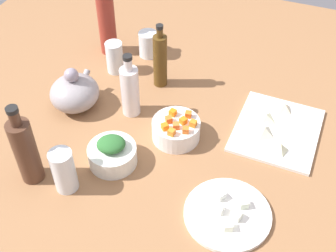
{
  "coord_description": "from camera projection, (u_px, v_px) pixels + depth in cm",
  "views": [
    {
      "loc": [
        -85.37,
        -33.26,
        98.15
      ],
      "look_at": [
        0.0,
        0.0,
        8.0
      ],
      "focal_mm": 47.3,
      "sensor_mm": 36.0,
      "label": 1
    }
  ],
  "objects": [
    {
      "name": "plate_tofu",
      "position": [
        227.0,
        214.0,
        1.12
      ],
      "size": [
        22.31,
        22.31,
        1.2
      ],
      "primitive_type": "cylinder",
      "color": "white",
      "rests_on": "tabletop"
    },
    {
      "name": "chopped_greens_mound",
      "position": [
        111.0,
        144.0,
        1.2
      ],
      "size": [
        9.67,
        10.13,
        3.4
      ],
      "primitive_type": "ellipsoid",
      "rotation": [
        0.0,
        0.0,
        2.01
      ],
      "color": "#2B662D",
      "rests_on": "bowl_greens"
    },
    {
      "name": "tofu_cube_0",
      "position": [
        243.0,
        204.0,
        1.12
      ],
      "size": [
        3.03,
        3.03,
        2.2
      ],
      "primitive_type": "cube",
      "rotation": [
        0.0,
        0.0,
        2.13
      ],
      "color": "white",
      "rests_on": "plate_tofu"
    },
    {
      "name": "carrot_cube_0",
      "position": [
        172.0,
        112.0,
        1.3
      ],
      "size": [
        2.15,
        2.15,
        1.8
      ],
      "primitive_type": "cube",
      "rotation": [
        0.0,
        0.0,
        1.35
      ],
      "color": "orange",
      "rests_on": "bowl_carrots"
    },
    {
      "name": "carrot_cube_4",
      "position": [
        171.0,
        132.0,
        1.24
      ],
      "size": [
        2.01,
        2.01,
        1.8
      ],
      "primitive_type": "cube",
      "rotation": [
        0.0,
        0.0,
        1.45
      ],
      "color": "orange",
      "rests_on": "bowl_carrots"
    },
    {
      "name": "drinking_glass_0",
      "position": [
        64.0,
        171.0,
        1.15
      ],
      "size": [
        6.17,
        6.17,
        13.12
      ],
      "primitive_type": "cylinder",
      "color": "white",
      "rests_on": "tabletop"
    },
    {
      "name": "tofu_cube_2",
      "position": [
        219.0,
        209.0,
        1.11
      ],
      "size": [
        2.38,
        2.38,
        2.2
      ],
      "primitive_type": "cube",
      "rotation": [
        0.0,
        0.0,
        1.49
      ],
      "color": "silver",
      "rests_on": "plate_tofu"
    },
    {
      "name": "bottle_0",
      "position": [
        160.0,
        60.0,
        1.44
      ],
      "size": [
        4.57,
        4.57,
        22.76
      ],
      "color": "#513815",
      "rests_on": "tabletop"
    },
    {
      "name": "cutting_board",
      "position": [
        277.0,
        130.0,
        1.34
      ],
      "size": [
        28.72,
        25.11,
        1.0
      ],
      "primitive_type": "cube",
      "rotation": [
        0.0,
        0.0,
        -0.03
      ],
      "color": "silver",
      "rests_on": "tabletop"
    },
    {
      "name": "bottle_3",
      "position": [
        107.0,
        23.0,
        1.56
      ],
      "size": [
        6.1,
        6.1,
        27.35
      ],
      "color": "maroon",
      "rests_on": "tabletop"
    },
    {
      "name": "tofu_cube_3",
      "position": [
        220.0,
        195.0,
        1.14
      ],
      "size": [
        3.04,
        3.04,
        2.2
      ],
      "primitive_type": "cube",
      "rotation": [
        0.0,
        0.0,
        1.01
      ],
      "color": "white",
      "rests_on": "plate_tofu"
    },
    {
      "name": "tofu_cube_1",
      "position": [
        237.0,
        216.0,
        1.1
      ],
      "size": [
        2.76,
        2.76,
        2.2
      ],
      "primitive_type": "cube",
      "rotation": [
        0.0,
        0.0,
        2.83
      ],
      "color": "white",
      "rests_on": "plate_tofu"
    },
    {
      "name": "dumpling_0",
      "position": [
        280.0,
        147.0,
        1.26
      ],
      "size": [
        5.38,
        5.47,
        3.17
      ],
      "primitive_type": "pyramid",
      "rotation": [
        0.0,
        0.0,
        2.15
      ],
      "color": "beige",
      "rests_on": "cutting_board"
    },
    {
      "name": "carrot_cube_7",
      "position": [
        186.0,
        130.0,
        1.24
      ],
      "size": [
        2.24,
        2.24,
        1.8
      ],
      "primitive_type": "cube",
      "rotation": [
        0.0,
        0.0,
        0.29
      ],
      "color": "orange",
      "rests_on": "bowl_carrots"
    },
    {
      "name": "dumpling_2",
      "position": [
        284.0,
        107.0,
        1.38
      ],
      "size": [
        5.73,
        5.66,
        2.81
      ],
      "primitive_type": "pyramid",
      "rotation": [
        0.0,
        0.0,
        2.67
      ],
      "color": "beige",
      "rests_on": "cutting_board"
    },
    {
      "name": "bowl_carrots",
      "position": [
        176.0,
        130.0,
        1.3
      ],
      "size": [
        14.2,
        14.2,
        6.13
      ],
      "primitive_type": "cylinder",
      "color": "white",
      "rests_on": "tabletop"
    },
    {
      "name": "teapot",
      "position": [
        75.0,
        92.0,
        1.39
      ],
      "size": [
        17.38,
        15.3,
        14.47
      ],
      "color": "gray",
      "rests_on": "tabletop"
    },
    {
      "name": "drinking_glass_1",
      "position": [
        115.0,
        57.0,
        1.52
      ],
      "size": [
        5.89,
        5.89,
        11.25
      ],
      "primitive_type": "cylinder",
      "color": "white",
      "rests_on": "tabletop"
    },
    {
      "name": "bottle_1",
      "position": [
        130.0,
        90.0,
        1.34
      ],
      "size": [
        5.66,
        5.66,
        21.55
      ],
      "color": "silver",
      "rests_on": "tabletop"
    },
    {
      "name": "carrot_cube_5",
      "position": [
        193.0,
        123.0,
        1.26
      ],
      "size": [
        2.0,
        2.0,
        1.8
      ],
      "primitive_type": "cube",
      "rotation": [
        0.0,
        0.0,
        1.45
      ],
      "color": "orange",
      "rests_on": "bowl_carrots"
    },
    {
      "name": "carrot_cube_3",
      "position": [
        188.0,
        114.0,
        1.29
      ],
      "size": [
        2.12,
        2.12,
        1.8
      ],
      "primitive_type": "cube",
      "rotation": [
        0.0,
        0.0,
        0.2
      ],
      "color": "orange",
      "rests_on": "bowl_carrots"
    },
    {
      "name": "carrot_cube_1",
      "position": [
        165.0,
        127.0,
        1.25
      ],
      "size": [
        2.54,
        2.54,
        1.8
      ],
      "primitive_type": "cube",
      "rotation": [
        0.0,
        0.0,
        0.84
      ],
      "color": "orange",
      "rests_on": "bowl_carrots"
    },
    {
      "name": "dumpling_1",
      "position": [
        266.0,
        117.0,
        1.35
      ],
      "size": [
        6.25,
        5.79,
        2.23
      ],
      "primitive_type": "pyramid",
      "rotation": [
        0.0,
        0.0,
        2.98
      ],
      "color": "beige",
      "rests_on": "cutting_board"
    },
    {
      "name": "bowl_greens",
      "position": [
        113.0,
        155.0,
        1.23
      ],
      "size": [
        13.65,
        13.65,
        5.65
      ],
      "primitive_type": "cylinder",
      "color": "white",
      "rests_on": "tabletop"
    },
    {
      "name": "bottle_2",
      "position": [
        25.0,
        150.0,
        1.14
      ],
      "size": [
        6.1,
        6.1,
        25.4
      ],
      "color": "#4E2F21",
      "rests_on": "tabletop"
    },
    {
      "name": "carrot_cube_6",
      "position": [
        168.0,
        119.0,
        1.28
      ],
      "size": [
        2.54,
        2.54,
        1.8
      ],
      "primitive_type": "cube",
      "rotation": [
        0.0,
        0.0,
        2.27
      ],
      "color": "orange",
      "rests_on": "bowl_carrots"
    },
    {
      "name": "dumpling_3",
      "position": [
        264.0,
        131.0,
        1.31
      ],
      "size": [
        6.34,
        5.89,
        2.76
      ],
      "primitive_type": "pyramid",
      "rotation": [
        0.0,
        0.0,
        2.93
      ],
      "color": "beige",
      "rests_on": "cutting_board"
    },
    {
      "name": "tabletop",
      "position": [
        168.0,
        141.0,
        1.33
      ],
      "size": [
        190.0,
        190.0,
        3.0
      ],
      "primitive_type": "cube",
      "color": "#90623E",
      "rests_on": "ground"
    },
    {
      "name": "carrot_cube_8",
      "position": [
        183.0,
        121.0,
        1.27
      ],
      "size": [
        2.43,
        2.43,
        1.8
      ],
      "primitive_type": "cube",
      "rotation": [
        0.0,
        0.0,
        1.09
      ],
      "color": "orange",
      "rests_on": "bowl_carrots"
    },
    {
      "name": "drinking_glass_2",
      "position": [
        148.0,
        44.0,
        1.59
      ],
      "size": [
        6.82,
        6.82,
        9.26
      ],
      "primitive_type": "cylinder",
      "color": "white",
      "rests_on": "tabletop"
    },
    {
      "name": "tofu_cube_4",
      "position": [
        228.0,
        226.0,
        1.08
      ],
      "size": [
        2.92,
        2.92,
        2.2
      ],
      "primitive_type": "cube",
      "rotation": [
        0.0,
        0.0,
        0.43
      ],
      "color": "white",
      "rests_on": "plate_tofu"
    },
    {
      "name": "carrot_cube_2",
      "position": [
        176.0,
        126.0,
        1.26
      ],
      "size": [
        2.4,
        2.4,
        1.8
      ],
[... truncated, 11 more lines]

